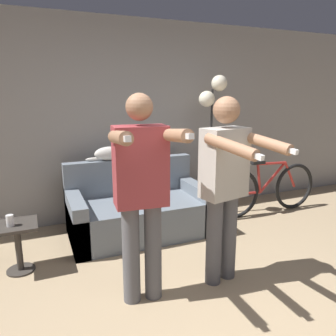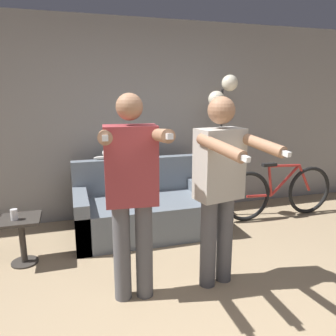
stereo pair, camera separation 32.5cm
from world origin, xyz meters
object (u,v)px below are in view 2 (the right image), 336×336
(cat, at_px, (117,152))
(floor_lamp, at_px, (222,111))
(person_right, at_px, (220,182))
(cup, at_px, (14,215))
(side_table, at_px, (22,232))
(couch, at_px, (143,210))
(person_left, at_px, (132,187))
(bicycle, at_px, (279,192))

(cat, height_order, floor_lamp, floor_lamp)
(person_right, height_order, cup, person_right)
(cat, relative_size, side_table, 1.01)
(couch, xyz_separation_m, cup, (-1.36, -0.44, 0.26))
(couch, relative_size, side_table, 3.39)
(floor_lamp, bearing_deg, cat, 175.45)
(side_table, height_order, cup, cup)
(cat, bearing_deg, cup, -145.46)
(side_table, relative_size, cup, 4.57)
(cat, bearing_deg, couch, -53.09)
(person_left, relative_size, bicycle, 1.01)
(person_right, distance_m, bicycle, 2.02)
(person_left, relative_size, side_table, 3.48)
(floor_lamp, bearing_deg, person_right, -115.89)
(person_right, relative_size, cat, 3.37)
(side_table, distance_m, bicycle, 3.21)
(cup, bearing_deg, floor_lamp, 14.92)
(couch, bearing_deg, floor_lamp, 11.13)
(cup, bearing_deg, couch, 17.94)
(floor_lamp, distance_m, bicycle, 1.35)
(couch, relative_size, cup, 15.48)
(couch, distance_m, bicycle, 1.87)
(person_right, bearing_deg, side_table, 141.20)
(side_table, bearing_deg, couch, 17.25)
(person_right, height_order, bicycle, person_right)
(person_left, relative_size, person_right, 1.02)
(couch, height_order, floor_lamp, floor_lamp)
(cat, bearing_deg, floor_lamp, -4.55)
(bicycle, bearing_deg, couch, 178.13)
(side_table, bearing_deg, cat, 34.50)
(couch, xyz_separation_m, side_table, (-1.32, -0.41, 0.06))
(person_right, height_order, cat, person_right)
(floor_lamp, height_order, side_table, floor_lamp)
(person_left, distance_m, bicycle, 2.62)
(bicycle, bearing_deg, floor_lamp, 159.67)
(couch, distance_m, person_left, 1.51)
(person_right, xyz_separation_m, side_table, (-1.70, 0.88, -0.61))
(side_table, relative_size, bicycle, 0.29)
(person_left, height_order, cat, person_left)
(person_left, xyz_separation_m, bicycle, (2.24, 1.23, -0.61))
(person_right, distance_m, side_table, 2.01)
(cup, height_order, bicycle, bicycle)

